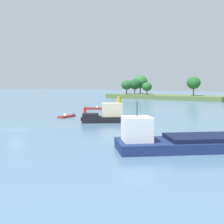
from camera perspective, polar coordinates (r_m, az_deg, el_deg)
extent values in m
plane|color=slate|center=(55.93, -16.24, -3.01)|extent=(400.00, 400.00, 0.00)
cube|color=#566B3D|center=(144.90, 9.17, 2.59)|extent=(52.54, 15.07, 1.80)
cylinder|color=#513823|center=(150.04, 2.53, 3.53)|extent=(0.44, 0.44, 2.26)
ellipsoid|color=#235B28|center=(149.97, 2.54, 4.70)|extent=(4.82, 4.82, 4.34)
cylinder|color=#513823|center=(149.57, 3.95, 3.55)|extent=(0.44, 0.44, 2.42)
ellipsoid|color=#194C23|center=(149.50, 3.96, 4.79)|extent=(5.11, 5.11, 4.60)
cylinder|color=#513823|center=(153.76, 4.90, 3.69)|extent=(0.44, 0.44, 2.93)
ellipsoid|color=#2D6B33|center=(153.69, 4.91, 5.23)|extent=(6.65, 6.65, 5.99)
cylinder|color=#513823|center=(144.79, 6.06, 3.34)|extent=(0.44, 0.44, 1.78)
ellipsoid|color=#235B28|center=(144.72, 6.07, 4.37)|extent=(4.29, 4.29, 3.86)
cylinder|color=#513823|center=(139.60, 13.87, 3.38)|extent=(0.44, 0.44, 2.97)
ellipsoid|color=#235B28|center=(139.53, 13.91, 4.91)|extent=(5.64, 5.64, 5.08)
cube|color=black|center=(63.56, -0.26, -1.28)|extent=(10.73, 9.29, 1.12)
cube|color=black|center=(63.36, -3.73, -0.53)|extent=(4.25, 4.23, 0.60)
cube|color=beige|center=(63.38, 0.01, 0.39)|extent=(4.36, 4.04, 2.60)
cylinder|color=gold|center=(63.34, 1.23, 2.11)|extent=(0.70, 0.70, 1.20)
cylinder|color=black|center=(63.48, -5.30, -1.21)|extent=(0.66, 0.74, 0.70)
cube|color=white|center=(37.73, 4.32, -2.93)|extent=(4.59, 4.60, 2.80)
cylinder|color=#333338|center=(37.46, 4.35, 0.55)|extent=(0.12, 0.12, 1.80)
cube|color=maroon|center=(92.02, -2.86, 0.62)|extent=(5.35, 4.05, 0.49)
cube|color=white|center=(91.94, -2.61, 0.92)|extent=(0.81, 0.89, 0.50)
cube|color=black|center=(92.33, -4.61, 0.65)|extent=(0.41, 0.42, 0.56)
cube|color=maroon|center=(73.04, -7.82, -0.74)|extent=(2.04, 5.03, 0.37)
cube|color=white|center=(72.70, -8.00, -0.43)|extent=(0.81, 0.58, 0.50)
cube|color=black|center=(75.15, -6.67, -0.48)|extent=(0.35, 0.31, 0.56)
cylinder|color=red|center=(82.47, -4.73, 0.29)|extent=(0.70, 0.70, 1.20)
cone|color=red|center=(82.39, -4.74, 0.95)|extent=(0.49, 0.49, 0.70)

